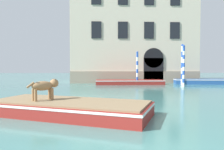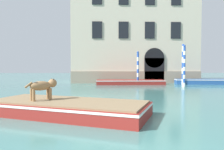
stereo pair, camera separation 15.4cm
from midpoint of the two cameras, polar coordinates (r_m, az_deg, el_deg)
palazzo_left at (r=27.24m, az=5.68°, el=11.71°), size 14.24×6.13×12.67m
boat_foreground at (r=8.43m, az=-11.13°, el=-8.28°), size 6.51×4.48×0.54m
dog_on_deck at (r=8.71m, az=-17.04°, el=-2.76°), size 1.05×0.83×0.82m
boat_moored_near_palazzo at (r=22.26m, az=5.01°, el=-1.84°), size 6.88×1.76×0.46m
boat_moored_far at (r=24.48m, az=23.27°, el=-1.57°), size 6.08×1.95×0.52m
mooring_pole_0 at (r=21.87m, az=6.97°, el=1.85°), size 0.21×0.21×3.33m
mooring_pole_1 at (r=22.98m, az=18.21°, el=2.69°), size 0.22×0.22×4.07m
mooring_pole_2 at (r=20.72m, az=18.56°, el=2.35°), size 0.21×0.21×3.78m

